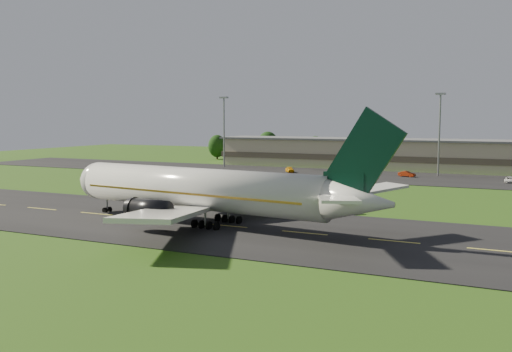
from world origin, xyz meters
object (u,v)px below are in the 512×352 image
at_px(light_mast_centre, 440,124).
at_px(service_vehicle_c, 510,180).
at_px(terminal, 452,156).
at_px(service_vehicle_b, 407,174).
at_px(service_vehicle_a, 290,169).
at_px(airliner, 204,190).
at_px(light_mast_west, 224,123).

relative_size(light_mast_centre, service_vehicle_c, 4.57).
bearing_deg(terminal, service_vehicle_b, -109.54).
xyz_separation_m(terminal, service_vehicle_a, (-37.77, -23.68, -3.17)).
distance_m(service_vehicle_b, service_vehicle_c, 23.07).
bearing_deg(light_mast_centre, service_vehicle_c, -27.81).
relative_size(terminal, service_vehicle_c, 32.56).
relative_size(airliner, light_mast_west, 2.52).
height_order(airliner, service_vehicle_b, airliner).
height_order(light_mast_west, service_vehicle_c, light_mast_west).
distance_m(light_mast_west, service_vehicle_b, 55.19).
distance_m(terminal, light_mast_west, 64.10).
xyz_separation_m(airliner, service_vehicle_c, (35.83, 71.42, -3.94)).
height_order(airliner, service_vehicle_c, airliner).
bearing_deg(light_mast_west, service_vehicle_b, -6.35).
height_order(terminal, service_vehicle_b, terminal).
xyz_separation_m(light_mast_west, light_mast_centre, (60.00, 0.00, 0.00)).
distance_m(service_vehicle_a, service_vehicle_c, 52.83).
relative_size(terminal, light_mast_centre, 7.13).
distance_m(light_mast_centre, service_vehicle_c, 22.15).
height_order(airliner, light_mast_centre, light_mast_centre).
xyz_separation_m(terminal, service_vehicle_b, (-7.86, -22.14, -3.22)).
bearing_deg(service_vehicle_c, airliner, -113.18).
xyz_separation_m(light_mast_centre, service_vehicle_c, (16.45, -8.68, -12.02)).
bearing_deg(light_mast_centre, service_vehicle_a, -168.35).
bearing_deg(terminal, service_vehicle_a, -147.91).
bearing_deg(service_vehicle_b, light_mast_west, 97.59).
xyz_separation_m(airliner, light_mast_west, (-40.62, 80.10, 8.08)).
height_order(light_mast_centre, service_vehicle_c, light_mast_centre).
bearing_deg(service_vehicle_a, service_vehicle_b, -32.09).
bearing_deg(service_vehicle_b, service_vehicle_c, -82.84).
height_order(terminal, light_mast_centre, light_mast_centre).
bearing_deg(service_vehicle_c, service_vehicle_b, 176.69).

